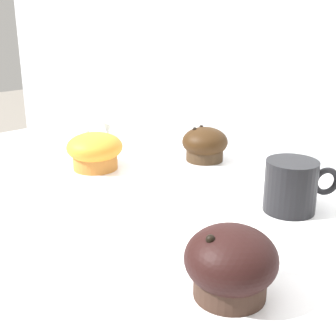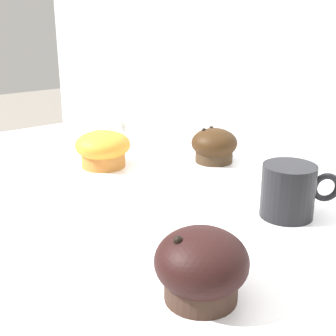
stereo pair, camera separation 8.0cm
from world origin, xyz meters
TOP-DOWN VIEW (x-y plane):
  - wall_back at (0.00, 0.60)m, footprint 3.20×0.10m
  - muffin_front_center at (0.36, -0.13)m, footprint 0.10×0.10m
  - muffin_back_left at (-0.11, -0.00)m, footprint 0.11×0.11m
  - muffin_back_right at (0.00, 0.20)m, footprint 0.09×0.09m
  - coffee_cup at (0.27, 0.12)m, footprint 0.09×0.11m
  - price_card at (-0.31, 0.15)m, footprint 0.05×0.05m

SIDE VIEW (x-z plane):
  - wall_back at x=0.00m, z-range 0.00..1.80m
  - price_card at x=-0.31m, z-range 0.89..0.94m
  - muffin_back_right at x=0.00m, z-range 0.88..0.95m
  - muffin_back_left at x=-0.11m, z-range 0.88..0.96m
  - muffin_front_center at x=0.36m, z-range 0.88..0.96m
  - coffee_cup at x=0.27m, z-range 0.89..0.97m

